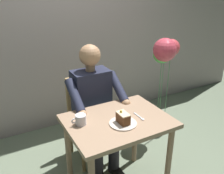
% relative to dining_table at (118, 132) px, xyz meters
% --- Properties ---
extents(cafe_rear_panel, '(6.40, 0.12, 3.00)m').
position_rel_dining_table_xyz_m(cafe_rear_panel, '(0.00, -1.44, 0.87)').
color(cafe_rear_panel, '#AB9998').
rests_on(cafe_rear_panel, ground).
extents(dining_table, '(0.84, 0.63, 0.75)m').
position_rel_dining_table_xyz_m(dining_table, '(0.00, 0.00, 0.00)').
color(dining_table, '#A28064').
rests_on(dining_table, ground).
extents(chair, '(0.42, 0.42, 0.89)m').
position_rel_dining_table_xyz_m(chair, '(0.00, -0.62, -0.14)').
color(chair, '#AA8652').
rests_on(chair, ground).
extents(seated_person, '(0.53, 0.58, 1.26)m').
position_rel_dining_table_xyz_m(seated_person, '(0.00, -0.45, 0.03)').
color(seated_person, '#24273D').
rests_on(seated_person, ground).
extents(dessert_plate, '(0.22, 0.22, 0.01)m').
position_rel_dining_table_xyz_m(dessert_plate, '(-0.00, 0.08, 0.12)').
color(dessert_plate, silver).
rests_on(dessert_plate, dining_table).
extents(cake_slice, '(0.07, 0.12, 0.11)m').
position_rel_dining_table_xyz_m(cake_slice, '(-0.00, 0.08, 0.17)').
color(cake_slice, brown).
rests_on(cake_slice, dessert_plate).
extents(coffee_cup, '(0.12, 0.09, 0.08)m').
position_rel_dining_table_xyz_m(coffee_cup, '(0.29, -0.07, 0.16)').
color(coffee_cup, silver).
rests_on(coffee_cup, dining_table).
extents(dessert_spoon, '(0.03, 0.14, 0.01)m').
position_rel_dining_table_xyz_m(dessert_spoon, '(-0.18, 0.07, 0.12)').
color(dessert_spoon, silver).
rests_on(dessert_spoon, dining_table).
extents(balloon_display, '(0.34, 0.28, 1.24)m').
position_rel_dining_table_xyz_m(balloon_display, '(-0.91, -0.52, 0.38)').
color(balloon_display, '#B2C1C6').
rests_on(balloon_display, ground).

